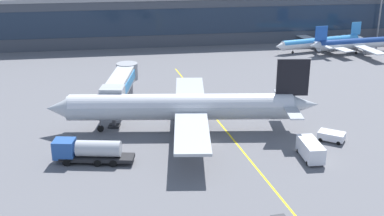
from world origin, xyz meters
TOP-DOWN VIEW (x-y plane):
  - ground_plane at (0.00, 0.00)m, footprint 700.00×700.00m
  - apron_lead_in_line at (4.38, 2.00)m, footprint 7.59×79.69m
  - terminal_building at (-17.53, 74.45)m, footprint 176.95×21.62m
  - main_airliner at (-2.51, 5.04)m, footprint 42.26×33.66m
  - jet_bridge at (-11.75, 16.09)m, footprint 6.76×17.90m
  - fuel_tanker at (-16.72, -4.04)m, footprint 11.08×4.55m
  - lavatory_truck at (13.50, -7.60)m, footprint 2.53×5.89m
  - pushback_tug at (18.89, -2.10)m, footprint 4.42×4.12m
  - commuter_jet_far at (40.37, 53.82)m, footprint 26.97×21.66m
  - commuter_jet_near at (48.97, 50.17)m, footprint 28.00×22.25m

SIDE VIEW (x-z plane):
  - ground_plane at x=0.00m, z-range 0.00..0.00m
  - apron_lead_in_line at x=4.38m, z-range 0.00..0.01m
  - pushback_tug at x=18.89m, z-range 0.15..1.55m
  - lavatory_truck at x=13.50m, z-range 0.17..2.67m
  - fuel_tanker at x=-16.72m, z-range 0.12..3.37m
  - commuter_jet_far at x=40.37m, z-range -1.11..5.65m
  - commuter_jet_near at x=48.97m, z-range -1.26..6.14m
  - main_airliner at x=-2.51m, z-range -1.71..9.84m
  - jet_bridge at x=-11.75m, z-range 1.65..8.42m
  - terminal_building at x=-17.53m, z-range 0.02..13.35m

